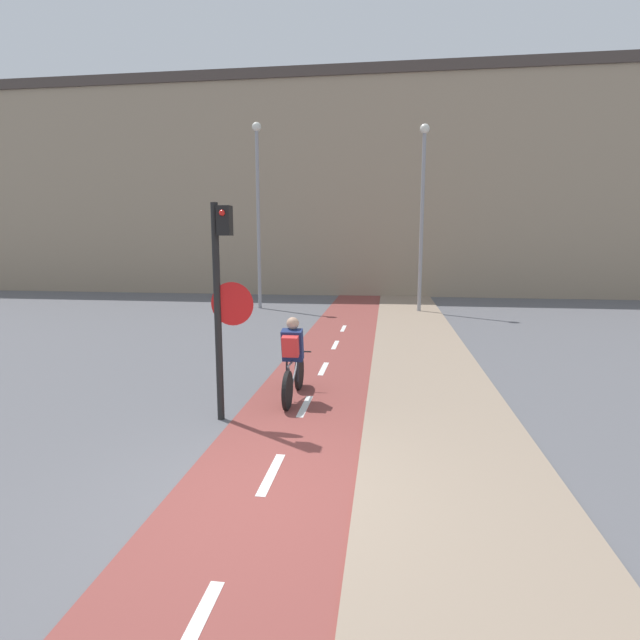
{
  "coord_description": "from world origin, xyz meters",
  "views": [
    {
      "loc": [
        1.35,
        -5.05,
        2.85
      ],
      "look_at": [
        0.0,
        4.93,
        1.2
      ],
      "focal_mm": 28.0,
      "sensor_mm": 36.0,
      "label": 1
    }
  ],
  "objects_px": {
    "traffic_light_pole": "(222,289)",
    "street_lamp_sidewalk": "(422,200)",
    "street_lamp_far": "(258,198)",
    "cyclist_near": "(293,361)"
  },
  "relations": [
    {
      "from": "street_lamp_far",
      "to": "traffic_light_pole",
      "type": "bearing_deg",
      "value": -77.94
    },
    {
      "from": "traffic_light_pole",
      "to": "street_lamp_sidewalk",
      "type": "relative_size",
      "value": 0.48
    },
    {
      "from": "street_lamp_far",
      "to": "cyclist_near",
      "type": "relative_size",
      "value": 4.07
    },
    {
      "from": "street_lamp_far",
      "to": "cyclist_near",
      "type": "bearing_deg",
      "value": -72.75
    },
    {
      "from": "traffic_light_pole",
      "to": "street_lamp_far",
      "type": "bearing_deg",
      "value": 102.06
    },
    {
      "from": "street_lamp_far",
      "to": "street_lamp_sidewalk",
      "type": "relative_size",
      "value": 1.04
    },
    {
      "from": "street_lamp_far",
      "to": "street_lamp_sidewalk",
      "type": "height_order",
      "value": "street_lamp_far"
    },
    {
      "from": "street_lamp_far",
      "to": "street_lamp_sidewalk",
      "type": "distance_m",
      "value": 6.45
    },
    {
      "from": "cyclist_near",
      "to": "street_lamp_far",
      "type": "bearing_deg",
      "value": 107.25
    },
    {
      "from": "street_lamp_sidewalk",
      "to": "cyclist_near",
      "type": "xyz_separation_m",
      "value": [
        -2.88,
        -11.24,
        -3.57
      ]
    }
  ]
}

